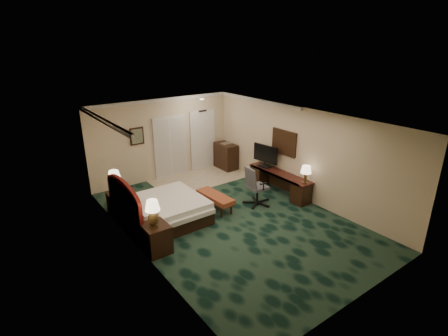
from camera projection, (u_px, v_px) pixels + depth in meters
floor at (231, 219)px, 9.21m from camera, size 5.00×7.50×0.00m
ceiling at (231, 119)px, 8.27m from camera, size 5.00×7.50×0.00m
wall_back at (163, 139)px, 11.58m from camera, size 5.00×0.00×2.70m
wall_front at (365, 236)px, 5.90m from camera, size 5.00×0.00×2.70m
wall_left at (137, 197)px, 7.36m from camera, size 0.00×7.50×2.70m
wall_right at (299, 153)px, 10.12m from camera, size 0.00×7.50×2.70m
crown_molding at (231, 121)px, 8.29m from camera, size 5.00×7.50×0.10m
tile_patch at (200, 178)px, 11.90m from camera, size 3.20×1.70×0.01m
headboard at (125, 206)px, 8.38m from camera, size 0.12×2.00×1.40m
entry_door at (203, 140)px, 12.52m from camera, size 1.02×0.06×2.18m
closet_doors at (170, 147)px, 11.79m from camera, size 1.20×0.06×2.10m
wall_art at (137, 136)px, 10.96m from camera, size 0.45×0.06×0.55m
wall_mirror at (284, 142)px, 10.49m from camera, size 0.05×0.95×0.75m
bed at (165, 211)px, 9.01m from camera, size 1.92×1.78×0.61m
nightstand_near at (156, 238)px, 7.73m from camera, size 0.53×0.61×0.66m
nightstand_far at (118, 203)px, 9.46m from camera, size 0.47×0.54×0.59m
lamp_near at (153, 213)px, 7.47m from camera, size 0.42×0.42×0.61m
lamp_far at (115, 182)px, 9.24m from camera, size 0.37×0.37×0.65m
bed_bench at (215, 202)px, 9.74m from camera, size 0.51×1.27×0.42m
desk at (279, 183)px, 10.70m from camera, size 0.49×2.29×0.66m
tv at (265, 156)px, 10.96m from camera, size 0.20×0.91×0.71m
desk_lamp at (306, 174)px, 9.72m from camera, size 0.35×0.35×0.53m
desk_chair at (258, 185)px, 9.89m from camera, size 0.72×0.69×1.15m
minibar at (226, 156)px, 12.69m from camera, size 0.49×0.88×0.93m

